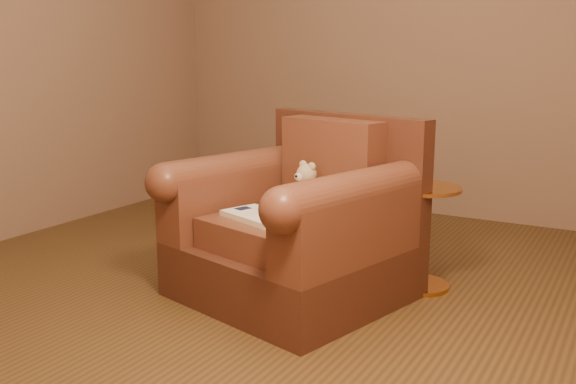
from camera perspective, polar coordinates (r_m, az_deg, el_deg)
The scene contains 5 objects.
floor at distance 3.58m, azimuth -1.75°, elevation -8.07°, with size 4.00×4.00×0.00m, color #533A1C.
armchair at distance 3.33m, azimuth 0.98°, elevation -3.21°, with size 1.23×1.20×0.92m.
teddy_bear at distance 3.38m, azimuth 1.37°, elevation 0.16°, with size 0.19×0.21×0.25m.
guidebook at distance 3.17m, azimuth -2.59°, elevation -2.14°, with size 0.42×0.33×0.03m.
side_table at distance 3.50m, azimuth 11.79°, elevation -3.65°, with size 0.40×0.40×0.56m.
Camera 1 is at (1.76, -2.86, 1.24)m, focal length 40.00 mm.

